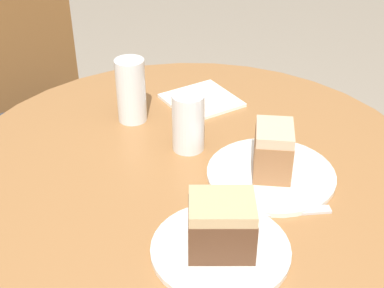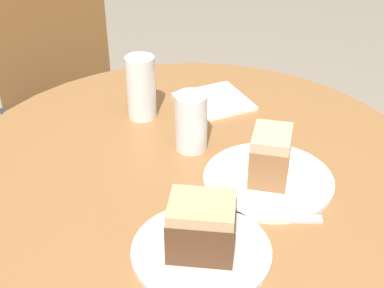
# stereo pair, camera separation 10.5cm
# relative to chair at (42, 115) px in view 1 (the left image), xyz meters

# --- Properties ---
(table) EXTENTS (0.96, 0.96, 0.77)m
(table) POSITION_rel_chair_xyz_m (0.14, -0.87, 0.11)
(table) COLOR #9E6B3D
(table) RESTS_ON ground_plane
(chair) EXTENTS (0.50, 0.50, 0.88)m
(chair) POSITION_rel_chair_xyz_m (0.00, 0.00, 0.00)
(chair) COLOR brown
(chair) RESTS_ON ground_plane
(plate_near) EXTENTS (0.22, 0.22, 0.01)m
(plate_near) POSITION_rel_chair_xyz_m (0.07, -1.13, 0.31)
(plate_near) COLOR white
(plate_near) RESTS_ON table
(plate_far) EXTENTS (0.25, 0.25, 0.01)m
(plate_far) POSITION_rel_chair_xyz_m (0.25, -0.99, 0.31)
(plate_far) COLOR white
(plate_far) RESTS_ON table
(cake_slice_near) EXTENTS (0.13, 0.12, 0.09)m
(cake_slice_near) POSITION_rel_chair_xyz_m (0.07, -1.13, 0.36)
(cake_slice_near) COLOR brown
(cake_slice_near) RESTS_ON plate_near
(cake_slice_far) EXTENTS (0.11, 0.11, 0.10)m
(cake_slice_far) POSITION_rel_chair_xyz_m (0.25, -0.99, 0.36)
(cake_slice_far) COLOR #9E6B42
(cake_slice_far) RESTS_ON plate_far
(glass_lemonade) EXTENTS (0.07, 0.07, 0.12)m
(glass_lemonade) POSITION_rel_chair_xyz_m (0.16, -0.83, 0.36)
(glass_lemonade) COLOR beige
(glass_lemonade) RESTS_ON table
(glass_water) EXTENTS (0.06, 0.06, 0.14)m
(glass_water) POSITION_rel_chair_xyz_m (0.10, -0.66, 0.36)
(glass_water) COLOR silver
(glass_water) RESTS_ON table
(napkin_stack) EXTENTS (0.17, 0.17, 0.01)m
(napkin_stack) POSITION_rel_chair_xyz_m (0.27, -0.66, 0.30)
(napkin_stack) COLOR white
(napkin_stack) RESTS_ON table
(fork) EXTENTS (0.18, 0.08, 0.00)m
(fork) POSITION_rel_chair_xyz_m (0.20, -1.09, 0.30)
(fork) COLOR silver
(fork) RESTS_ON table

